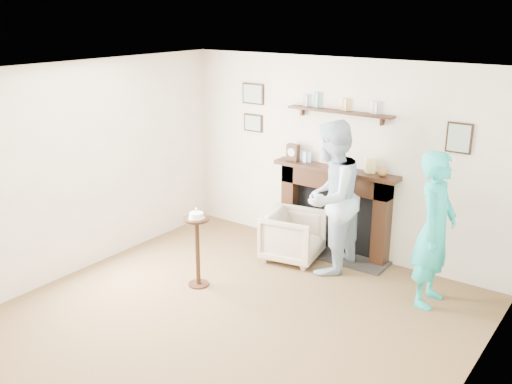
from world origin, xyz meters
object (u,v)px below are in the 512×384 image
man (327,269)px  woman (427,302)px  armchair (293,259)px  pedestal_table (197,238)px

man → woman: man is taller
man → woman: 1.29m
armchair → woman: bearing=-103.2°
armchair → pedestal_table: pedestal_table is taller
pedestal_table → armchair: bearing=68.2°
armchair → man: size_ratio=0.37×
woman → pedestal_table: (-2.30, -1.16, 0.58)m
woman → pedestal_table: size_ratio=1.78×
man → woman: bearing=83.8°
woman → pedestal_table: bearing=116.2°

